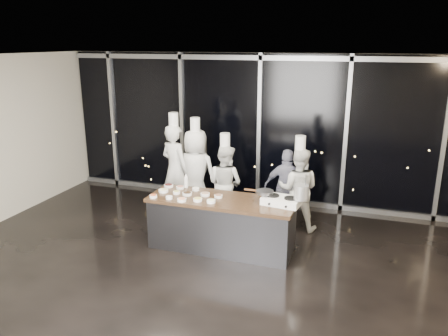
% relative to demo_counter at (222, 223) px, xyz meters
% --- Properties ---
extents(ground, '(9.00, 9.00, 0.00)m').
position_rel_demo_counter_xyz_m(ground, '(0.00, -0.90, -0.45)').
color(ground, black).
rests_on(ground, ground).
extents(room_shell, '(9.02, 7.02, 3.21)m').
position_rel_demo_counter_xyz_m(room_shell, '(0.18, -0.90, 1.79)').
color(room_shell, beige).
rests_on(room_shell, ground).
extents(window_wall, '(8.90, 0.11, 3.20)m').
position_rel_demo_counter_xyz_m(window_wall, '(0.00, 2.53, 1.14)').
color(window_wall, black).
rests_on(window_wall, ground).
extents(demo_counter, '(2.46, 0.86, 0.90)m').
position_rel_demo_counter_xyz_m(demo_counter, '(0.00, 0.00, 0.00)').
color(demo_counter, '#38383E').
rests_on(demo_counter, ground).
extents(stove, '(0.64, 0.45, 0.14)m').
position_rel_demo_counter_xyz_m(stove, '(1.00, 0.06, 0.51)').
color(stove, white).
rests_on(stove, demo_counter).
extents(frying_pan, '(0.50, 0.32, 0.05)m').
position_rel_demo_counter_xyz_m(frying_pan, '(0.70, 0.11, 0.61)').
color(frying_pan, slate).
rests_on(frying_pan, stove).
extents(stock_pot, '(0.26, 0.26, 0.23)m').
position_rel_demo_counter_xyz_m(stock_pot, '(1.31, 0.02, 0.70)').
color(stock_pot, '#BABABC').
rests_on(stock_pot, stove).
extents(prep_bowls, '(1.18, 0.75, 0.05)m').
position_rel_demo_counter_xyz_m(prep_bowls, '(-0.65, -0.03, 0.47)').
color(prep_bowls, white).
rests_on(prep_bowls, demo_counter).
extents(squeeze_bottle, '(0.07, 0.07, 0.26)m').
position_rel_demo_counter_xyz_m(squeeze_bottle, '(-0.79, 0.34, 0.57)').
color(squeeze_bottle, white).
rests_on(squeeze_bottle, demo_counter).
extents(chef_far_left, '(0.80, 0.67, 2.09)m').
position_rel_demo_counter_xyz_m(chef_far_left, '(-1.42, 1.24, 0.49)').
color(chef_far_left, silver).
rests_on(chef_far_left, ground).
extents(chef_left, '(0.91, 0.63, 2.01)m').
position_rel_demo_counter_xyz_m(chef_left, '(-0.97, 1.27, 0.45)').
color(chef_left, silver).
rests_on(chef_left, ground).
extents(chef_center, '(0.89, 0.78, 1.76)m').
position_rel_demo_counter_xyz_m(chef_center, '(-0.33, 1.17, 0.33)').
color(chef_center, silver).
rests_on(chef_center, ground).
extents(guest, '(0.88, 0.37, 1.49)m').
position_rel_demo_counter_xyz_m(guest, '(0.85, 1.36, 0.29)').
color(guest, '#15163A').
rests_on(guest, ground).
extents(chef_right, '(0.78, 0.62, 1.79)m').
position_rel_demo_counter_xyz_m(chef_right, '(1.08, 1.23, 0.34)').
color(chef_right, silver).
rests_on(chef_right, ground).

